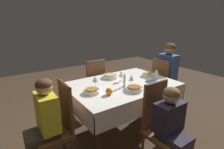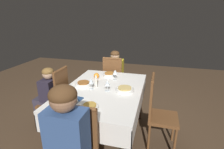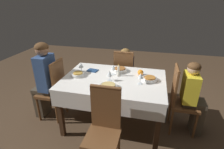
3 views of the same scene
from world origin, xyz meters
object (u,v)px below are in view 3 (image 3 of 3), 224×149
dining_table (114,84)px  bowl_west (150,79)px  person_child_yellow (193,96)px  wine_glass_west (141,76)px  chair_east (54,88)px  chair_west (180,98)px  wine_glass_south (113,68)px  person_adult_denim (44,77)px  person_child_dark (125,70)px  bowl_east (78,74)px  bowl_south (120,69)px  wine_glass_east (81,65)px  chair_north (104,127)px  bowl_north (108,86)px  candle_centerpiece (118,71)px  chair_south (124,74)px  napkin_red_folded (93,70)px  orange_fruit (140,72)px  wine_glass_north (109,74)px

dining_table → bowl_west: 0.51m
person_child_yellow → wine_glass_west: size_ratio=7.00×
chair_east → chair_west: same height
chair_east → wine_glass_south: size_ratio=6.37×
person_adult_denim → person_child_dark: 1.45m
bowl_east → bowl_south: (-0.55, -0.31, -0.00)m
dining_table → wine_glass_east: (0.53, -0.13, 0.19)m
person_adult_denim → wine_glass_east: bearing=108.7°
chair_north → wine_glass_south: (0.09, -0.85, 0.35)m
person_adult_denim → bowl_south: size_ratio=5.70×
person_child_yellow → bowl_north: bearing=109.5°
wine_glass_west → chair_west: bearing=-163.2°
chair_north → wine_glass_west: 0.80m
wine_glass_south → candle_centerpiece: candle_centerpiece is taller
chair_south → person_child_yellow: size_ratio=0.93×
bowl_west → napkin_red_folded: size_ratio=1.16×
dining_table → chair_west: size_ratio=1.44×
chair_north → candle_centerpiece: bearing=90.7°
bowl_east → wine_glass_south: wine_glass_south is taller
napkin_red_folded → bowl_south: bearing=-168.3°
wine_glass_west → candle_centerpiece: (0.33, -0.18, -0.04)m
wine_glass_south → bowl_north: (-0.04, 0.43, -0.08)m
chair_north → bowl_south: bearing=91.1°
chair_north → napkin_red_folded: 1.03m
bowl_east → wine_glass_west: bearing=177.5°
chair_south → person_child_yellow: 1.22m
dining_table → wine_glass_south: (0.04, -0.14, 0.20)m
person_child_yellow → person_adult_denim: bearing=94.1°
person_adult_denim → wine_glass_west: (-1.44, 0.01, 0.18)m
bowl_east → napkin_red_folded: bowl_east is taller
person_child_dark → wine_glass_south: size_ratio=6.34×
wine_glass_south → orange_fruit: 0.40m
napkin_red_folded → person_child_dark: bearing=-121.0°
dining_table → bowl_east: bowl_east is taller
dining_table → bowl_south: (-0.03, -0.28, 0.12)m
bowl_east → wine_glass_north: (-0.48, 0.04, 0.07)m
bowl_south → wine_glass_west: bearing=133.7°
person_child_dark → wine_glass_south: 0.81m
bowl_north → person_child_yellow: bearing=-160.5°
chair_south → person_child_dark: chair_south is taller
chair_south → candle_centerpiece: (-0.02, 0.60, 0.31)m
dining_table → chair_east: bearing=3.5°
orange_fruit → napkin_red_folded: (0.73, 0.01, -0.04)m
wine_glass_east → bowl_north: wine_glass_east is taller
dining_table → wine_glass_north: size_ratio=9.68×
chair_east → wine_glass_west: bearing=89.4°
wine_glass_south → bowl_north: size_ratio=0.67×
dining_table → wine_glass_south: size_ratio=9.19×
wine_glass_west → bowl_north: size_ratio=0.66×
bowl_north → chair_south: bearing=-91.7°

